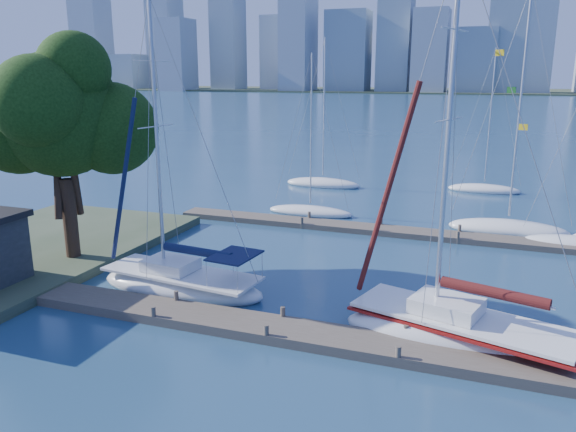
% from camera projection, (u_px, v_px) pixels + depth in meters
% --- Properties ---
extents(ground, '(700.00, 700.00, 0.00)m').
position_uv_depth(ground, '(275.00, 334.00, 22.28)').
color(ground, navy).
rests_on(ground, ground).
extents(near_dock, '(26.00, 2.00, 0.40)m').
position_uv_depth(near_dock, '(275.00, 330.00, 22.23)').
color(near_dock, '#4F453A').
rests_on(near_dock, ground).
extents(far_dock, '(30.00, 1.80, 0.36)m').
position_uv_depth(far_dock, '(394.00, 231.00, 36.14)').
color(far_dock, '#4F453A').
rests_on(far_dock, ground).
extents(shore, '(12.00, 22.00, 0.50)m').
position_uv_depth(shore, '(5.00, 259.00, 30.59)').
color(shore, '#38472D').
rests_on(shore, ground).
extents(far_shore, '(800.00, 100.00, 1.50)m').
position_uv_depth(far_shore, '(483.00, 92.00, 313.65)').
color(far_shore, '#38472D').
rests_on(far_shore, ground).
extents(tree, '(8.91, 8.14, 12.06)m').
position_uv_depth(tree, '(60.00, 112.00, 28.33)').
color(tree, black).
rests_on(tree, ground).
extents(sailboat_navy, '(8.57, 3.61, 13.89)m').
position_uv_depth(sailboat_navy, '(181.00, 270.00, 26.37)').
color(sailboat_navy, white).
rests_on(sailboat_navy, ground).
extents(sailboat_maroon, '(9.39, 5.27, 15.13)m').
position_uv_depth(sailboat_maroon, '(462.00, 314.00, 21.37)').
color(sailboat_maroon, white).
rests_on(sailboat_maroon, ground).
extents(bg_boat_1, '(6.65, 3.57, 11.72)m').
position_uv_depth(bg_boat_1, '(310.00, 211.00, 41.20)').
color(bg_boat_1, white).
rests_on(bg_boat_1, ground).
extents(bg_boat_3, '(7.83, 4.38, 15.54)m').
position_uv_depth(bg_boat_3, '(508.00, 228.00, 36.42)').
color(bg_boat_3, white).
rests_on(bg_boat_3, ground).
extents(bg_boat_4, '(6.36, 3.44, 11.47)m').
position_uv_depth(bg_boat_4, '(576.00, 244.00, 33.31)').
color(bg_boat_4, white).
rests_on(bg_boat_4, ground).
extents(bg_boat_6, '(7.03, 2.73, 13.44)m').
position_uv_depth(bg_boat_6, '(323.00, 183.00, 51.48)').
color(bg_boat_6, white).
rests_on(bg_boat_6, ground).
extents(bg_boat_7, '(6.35, 3.45, 12.44)m').
position_uv_depth(bg_boat_7, '(484.00, 189.00, 49.01)').
color(bg_boat_7, white).
rests_on(bg_boat_7, ground).
extents(skyline, '(503.07, 51.31, 120.57)m').
position_uv_depth(skyline, '(528.00, 19.00, 271.73)').
color(skyline, '#8695AD').
rests_on(skyline, ground).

